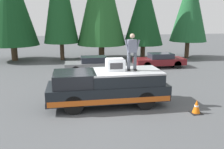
{
  "coord_description": "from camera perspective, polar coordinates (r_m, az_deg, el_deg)",
  "views": [
    {
      "loc": [
        -10.34,
        1.32,
        4.08
      ],
      "look_at": [
        1.0,
        -0.64,
        1.35
      ],
      "focal_mm": 39.25,
      "sensor_mm": 36.0,
      "label": 1
    }
  ],
  "objects": [
    {
      "name": "person_on_truck_bed",
      "position": [
        11.23,
        4.7,
        5.47
      ],
      "size": [
        0.29,
        0.72,
        1.69
      ],
      "color": "#4C515B",
      "rests_on": "pickup_truck"
    },
    {
      "name": "ground_plane",
      "position": [
        11.2,
        -2.41,
        -8.04
      ],
      "size": [
        90.0,
        90.0,
        0.0
      ],
      "primitive_type": "plane",
      "color": "#4C4F51"
    },
    {
      "name": "parked_car_maroon",
      "position": [
        20.54,
        11.04,
        3.29
      ],
      "size": [
        1.64,
        4.1,
        1.16
      ],
      "color": "maroon",
      "rests_on": "ground"
    },
    {
      "name": "parked_car_grey",
      "position": [
        18.51,
        -4.52,
        2.41
      ],
      "size": [
        1.64,
        4.1,
        1.16
      ],
      "color": "gray",
      "rests_on": "ground"
    },
    {
      "name": "pickup_truck",
      "position": [
        11.43,
        -1.02,
        -2.96
      ],
      "size": [
        2.01,
        5.54,
        1.65
      ],
      "color": "black",
      "rests_on": "ground"
    },
    {
      "name": "conifer_left",
      "position": [
        24.3,
        7.44,
        14.73
      ],
      "size": [
        3.82,
        3.82,
        8.04
      ],
      "color": "#4C3826",
      "rests_on": "ground"
    },
    {
      "name": "conifer_far_left",
      "position": [
        25.95,
        17.72,
        15.06
      ],
      "size": [
        3.64,
        3.64,
        8.62
      ],
      "color": "#4C3826",
      "rests_on": "ground"
    },
    {
      "name": "traffic_cone",
      "position": [
        11.23,
        19.07,
        -7.15
      ],
      "size": [
        0.47,
        0.47,
        0.62
      ],
      "color": "black",
      "rests_on": "ground"
    },
    {
      "name": "compressor_unit",
      "position": [
        11.3,
        0.74,
        2.36
      ],
      "size": [
        0.65,
        0.84,
        0.56
      ],
      "color": "silver",
      "rests_on": "pickup_truck"
    }
  ]
}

